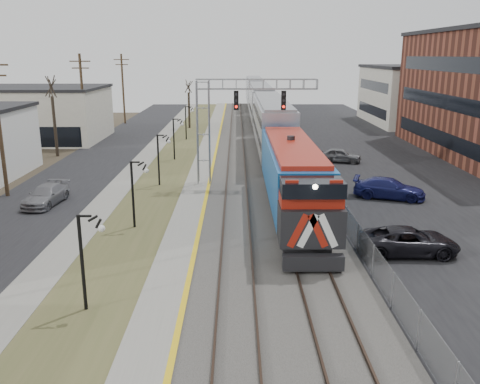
{
  "coord_description": "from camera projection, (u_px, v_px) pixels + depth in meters",
  "views": [
    {
      "loc": [
        2.01,
        -10.35,
        9.85
      ],
      "look_at": [
        2.2,
        16.43,
        2.6
      ],
      "focal_mm": 38.0,
      "sensor_mm": 36.0,
      "label": 1
    }
  ],
  "objects": [
    {
      "name": "street_west",
      "position": [
        88.0,
        166.0,
        46.25
      ],
      "size": [
        7.0,
        120.0,
        0.04
      ],
      "primitive_type": "cube",
      "color": "black",
      "rests_on": "ground"
    },
    {
      "name": "sidewalk",
      "position": [
        138.0,
        166.0,
        46.28
      ],
      "size": [
        2.0,
        120.0,
        0.08
      ],
      "primitive_type": "cube",
      "color": "gray",
      "rests_on": "ground"
    },
    {
      "name": "grass_median",
      "position": [
        171.0,
        166.0,
        46.3
      ],
      "size": [
        4.0,
        120.0,
        0.06
      ],
      "primitive_type": "cube",
      "color": "#494E29",
      "rests_on": "ground"
    },
    {
      "name": "platform",
      "position": [
        204.0,
        165.0,
        46.3
      ],
      "size": [
        2.0,
        120.0,
        0.24
      ],
      "primitive_type": "cube",
      "color": "gray",
      "rests_on": "ground"
    },
    {
      "name": "ballast_bed",
      "position": [
        258.0,
        165.0,
        46.34
      ],
      "size": [
        8.0,
        120.0,
        0.2
      ],
      "primitive_type": "cube",
      "color": "#595651",
      "rests_on": "ground"
    },
    {
      "name": "parking_lot",
      "position": [
        389.0,
        166.0,
        46.44
      ],
      "size": [
        16.0,
        120.0,
        0.04
      ],
      "primitive_type": "cube",
      "color": "black",
      "rests_on": "ground"
    },
    {
      "name": "platform_edge",
      "position": [
        213.0,
        164.0,
        46.27
      ],
      "size": [
        0.24,
        120.0,
        0.01
      ],
      "primitive_type": "cube",
      "color": "gold",
      "rests_on": "platform"
    },
    {
      "name": "track_near",
      "position": [
        236.0,
        163.0,
        46.28
      ],
      "size": [
        1.58,
        120.0,
        0.15
      ],
      "color": "#2D2119",
      "rests_on": "ballast_bed"
    },
    {
      "name": "track_far",
      "position": [
        275.0,
        163.0,
        46.3
      ],
      "size": [
        1.58,
        120.0,
        0.15
      ],
      "color": "#2D2119",
      "rests_on": "ballast_bed"
    },
    {
      "name": "train",
      "position": [
        263.0,
        110.0,
        65.43
      ],
      "size": [
        3.0,
        85.85,
        5.33
      ],
      "color": "#13549D",
      "rests_on": "ground"
    },
    {
      "name": "signal_gantry",
      "position": [
        226.0,
        114.0,
        38.12
      ],
      "size": [
        9.0,
        1.07,
        8.15
      ],
      "color": "gray",
      "rests_on": "ground"
    },
    {
      "name": "lampposts",
      "position": [
        134.0,
        194.0,
        29.65
      ],
      "size": [
        0.14,
        62.14,
        4.0
      ],
      "color": "black",
      "rests_on": "ground"
    },
    {
      "name": "fence",
      "position": [
        304.0,
        158.0,
        46.18
      ],
      "size": [
        0.04,
        120.0,
        1.6
      ],
      "primitive_type": "cube",
      "color": "gray",
      "rests_on": "ground"
    },
    {
      "name": "bare_trees",
      "position": [
        86.0,
        131.0,
        49.32
      ],
      "size": [
        12.3,
        42.3,
        5.95
      ],
      "color": "#382D23",
      "rests_on": "ground"
    },
    {
      "name": "car_lot_c",
      "position": [
        409.0,
        242.0,
        25.73
      ],
      "size": [
        5.02,
        2.4,
        1.38
      ],
      "primitive_type": "imported",
      "rotation": [
        0.0,
        0.0,
        1.55
      ],
      "color": "black",
      "rests_on": "ground"
    },
    {
      "name": "car_lot_d",
      "position": [
        389.0,
        189.0,
        35.78
      ],
      "size": [
        5.31,
        3.52,
        1.43
      ],
      "primitive_type": "imported",
      "rotation": [
        0.0,
        0.0,
        1.23
      ],
      "color": "navy",
      "rests_on": "ground"
    },
    {
      "name": "car_lot_e",
      "position": [
        340.0,
        156.0,
        47.82
      ],
      "size": [
        4.2,
        2.56,
        1.34
      ],
      "primitive_type": "imported",
      "rotation": [
        0.0,
        0.0,
        1.3
      ],
      "color": "slate",
      "rests_on": "ground"
    },
    {
      "name": "car_street_b",
      "position": [
        46.0,
        196.0,
        34.27
      ],
      "size": [
        2.3,
        4.67,
        1.31
      ],
      "primitive_type": "imported",
      "rotation": [
        0.0,
        0.0,
        -0.11
      ],
      "color": "slate",
      "rests_on": "ground"
    }
  ]
}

